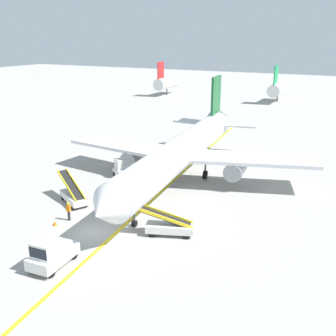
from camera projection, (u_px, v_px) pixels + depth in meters
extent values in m
plane|color=#9E9B93|center=(94.00, 232.00, 32.78)|extent=(300.00, 300.00, 0.00)
cube|color=yellow|center=(139.00, 212.00, 36.47)|extent=(8.26, 79.63, 0.01)
cylinder|color=silver|center=(181.00, 152.00, 42.83)|extent=(6.27, 30.18, 3.30)
cone|color=silver|center=(104.00, 210.00, 28.49)|extent=(3.46, 2.71, 3.23)
cone|color=silver|center=(219.00, 119.00, 57.21)|extent=(3.40, 3.10, 3.14)
cube|color=silver|center=(254.00, 159.00, 41.70)|extent=(13.72, 8.15, 0.36)
cylinder|color=gray|center=(235.00, 169.00, 41.69)|extent=(2.21, 3.37, 1.90)
cube|color=silver|center=(124.00, 145.00, 46.86)|extent=(13.40, 5.80, 0.36)
cylinder|color=gray|center=(134.00, 157.00, 45.72)|extent=(2.21, 3.37, 1.90)
cube|color=#19592D|center=(216.00, 96.00, 53.94)|extent=(0.68, 4.01, 5.20)
cube|color=silver|center=(236.00, 125.00, 53.70)|extent=(5.57, 3.37, 0.24)
cube|color=silver|center=(193.00, 122.00, 55.77)|extent=(5.28, 2.41, 0.24)
cylinder|color=#4C4C51|center=(134.00, 209.00, 33.24)|extent=(0.20, 0.20, 3.12)
cylinder|color=black|center=(134.00, 223.00, 33.64)|extent=(0.40, 0.59, 0.56)
cylinder|color=#4C4C51|center=(205.00, 165.00, 44.43)|extent=(0.20, 0.20, 3.12)
cylinder|color=black|center=(205.00, 175.00, 44.77)|extent=(0.44, 0.99, 0.96)
cylinder|color=#4C4C51|center=(168.00, 161.00, 45.95)|extent=(0.20, 0.20, 3.12)
cylinder|color=black|center=(168.00, 170.00, 46.29)|extent=(0.44, 0.99, 0.96)
cube|color=black|center=(117.00, 196.00, 30.15)|extent=(2.89, 1.27, 0.60)
cube|color=silver|center=(53.00, 256.00, 27.87)|extent=(2.13, 3.71, 0.80)
cube|color=silver|center=(46.00, 248.00, 27.02)|extent=(1.62, 1.71, 1.10)
cube|color=black|center=(38.00, 253.00, 26.35)|extent=(1.43, 0.17, 0.77)
cylinder|color=black|center=(51.00, 273.00, 26.59)|extent=(0.26, 0.61, 0.60)
cylinder|color=black|center=(32.00, 268.00, 27.20)|extent=(0.26, 0.61, 0.60)
cylinder|color=black|center=(74.00, 255.00, 28.79)|extent=(0.26, 0.61, 0.60)
cylinder|color=black|center=(56.00, 250.00, 29.40)|extent=(0.26, 0.61, 0.60)
cube|color=silver|center=(122.00, 173.00, 44.94)|extent=(2.72, 2.39, 0.70)
cube|color=silver|center=(120.00, 164.00, 45.01)|extent=(1.47, 1.46, 1.10)
cube|color=black|center=(119.00, 163.00, 45.43)|extent=(0.59, 0.86, 0.77)
cylinder|color=black|center=(115.00, 174.00, 45.48)|extent=(0.62, 0.51, 0.60)
cylinder|color=black|center=(124.00, 173.00, 46.01)|extent=(0.62, 0.51, 0.60)
cylinder|color=black|center=(121.00, 179.00, 44.10)|extent=(0.62, 0.51, 0.60)
cylinder|color=black|center=(130.00, 177.00, 44.63)|extent=(0.62, 0.51, 0.60)
cube|color=silver|center=(74.00, 197.00, 38.24)|extent=(4.04, 3.20, 0.60)
cylinder|color=black|center=(63.00, 197.00, 39.07)|extent=(0.63, 0.49, 0.60)
cylinder|color=black|center=(76.00, 194.00, 39.73)|extent=(0.63, 0.49, 0.60)
cylinder|color=black|center=(73.00, 206.00, 36.95)|extent=(0.63, 0.49, 0.60)
cylinder|color=black|center=(86.00, 203.00, 37.60)|extent=(0.63, 0.49, 0.60)
cube|color=black|center=(71.00, 186.00, 38.42)|extent=(4.77, 3.29, 1.76)
cube|color=yellow|center=(66.00, 186.00, 38.15)|extent=(4.38, 2.59, 1.84)
cube|color=yellow|center=(76.00, 184.00, 38.62)|extent=(4.38, 2.59, 1.84)
cube|color=silver|center=(170.00, 227.00, 32.22)|extent=(4.08, 2.73, 0.60)
cylinder|color=black|center=(152.00, 234.00, 31.85)|extent=(0.64, 0.42, 0.60)
cylinder|color=black|center=(155.00, 226.00, 33.05)|extent=(0.64, 0.42, 0.60)
cylinder|color=black|center=(186.00, 235.00, 31.56)|extent=(0.64, 0.42, 0.60)
cylinder|color=black|center=(187.00, 228.00, 32.77)|extent=(0.64, 0.42, 0.60)
cube|color=black|center=(162.00, 216.00, 31.98)|extent=(4.99, 2.59, 1.76)
cube|color=yellow|center=(162.00, 217.00, 31.52)|extent=(4.73, 1.83, 1.84)
cube|color=yellow|center=(163.00, 213.00, 32.37)|extent=(4.73, 1.83, 1.84)
cylinder|color=#26262D|center=(69.00, 216.00, 34.73)|extent=(0.24, 0.24, 0.85)
cube|color=orange|center=(68.00, 208.00, 34.51)|extent=(0.36, 0.22, 0.56)
sphere|color=beige|center=(68.00, 204.00, 34.39)|extent=(0.20, 0.20, 0.20)
sphere|color=yellow|center=(68.00, 203.00, 34.37)|extent=(0.24, 0.24, 0.24)
cone|color=orange|center=(55.00, 223.00, 33.85)|extent=(0.36, 0.36, 0.44)
cone|color=orange|center=(181.00, 163.00, 49.77)|extent=(0.36, 0.36, 0.44)
cylinder|color=silver|center=(167.00, 83.00, 107.48)|extent=(3.00, 10.00, 3.00)
cylinder|color=#3F3F3F|center=(167.00, 92.00, 108.20)|extent=(0.30, 0.30, 1.60)
cube|color=red|center=(161.00, 71.00, 103.42)|extent=(0.24, 3.20, 4.40)
cylinder|color=silver|center=(278.00, 89.00, 95.63)|extent=(3.00, 10.00, 3.00)
cylinder|color=#3F3F3F|center=(277.00, 99.00, 96.35)|extent=(0.30, 0.30, 1.60)
cube|color=#198C4C|center=(276.00, 75.00, 91.57)|extent=(0.24, 3.20, 4.40)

